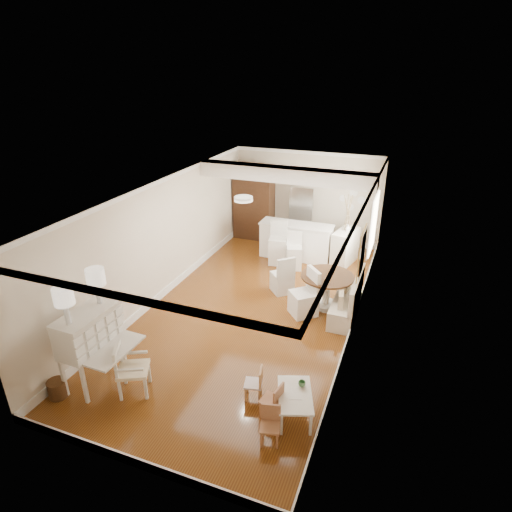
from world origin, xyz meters
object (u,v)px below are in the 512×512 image
Objects in this scene: sideboard at (345,247)px; fridge at (312,218)px; kids_chair_c at (270,426)px; pantry_cabinet at (254,203)px; wicker_basket at (57,389)px; kids_chair_a at (271,400)px; kids_chair_b at (253,383)px; secretary_bureau at (92,348)px; gustavian_armchair at (133,369)px; breakfast_counter at (296,241)px; dining_table at (326,291)px; bar_stool_right at (294,251)px; bar_stool_left at (278,243)px; kids_table at (295,405)px; slip_chair_far at (282,274)px; slip_chair_near at (304,293)px.

fridge is at bearing 154.22° from sideboard.
pantry_cabinet is at bearing 98.69° from kids_chair_c.
kids_chair_c is at bearing -76.84° from sideboard.
kids_chair_a reaches higher than wicker_basket.
fridge is (-0.73, 6.78, 0.60)m from kids_chair_b.
secretary_bureau is 0.83m from gustavian_armchair.
breakfast_counter is at bearing 88.77° from kids_chair_c.
dining_table is (0.49, 3.32, 0.10)m from kids_chair_b.
breakfast_counter is 2.11m from pantry_cabinet.
fridge is (-1.22, 3.46, 0.49)m from dining_table.
kids_chair_a is 5.44m from bar_stool_right.
breakfast_counter is 1.72× the size of bar_stool_left.
pantry_cabinet reaches higher than kids_table.
kids_chair_a is at bearing -66.83° from pantry_cabinet.
wicker_basket is 0.17× the size of fridge.
kids_table is at bearing 8.77° from secretary_bureau.
kids_chair_b is (2.73, 0.59, -0.40)m from secretary_bureau.
sideboard is (1.73, 0.67, -0.11)m from bar_stool_left.
kids_chair_b is 0.62× the size of slip_chair_far.
kids_chair_a is 5.74m from bar_stool_left.
sideboard is (-0.11, 6.64, 0.18)m from kids_chair_c.
gustavian_armchair is 1.55× the size of kids_chair_b.
bar_stool_left is at bearing 110.90° from kids_table.
dining_table is (-0.26, 3.47, 0.19)m from kids_table.
breakfast_counter is (-0.93, 5.73, 0.21)m from kids_chair_b.
fridge is (-1.29, 7.55, 0.60)m from kids_chair_c.
gustavian_armchair is 0.46× the size of breakfast_counter.
gustavian_armchair is (0.79, 0.02, -0.23)m from secretary_bureau.
wicker_basket is at bearing -93.24° from pantry_cabinet.
dining_table is at bearing 158.43° from kids_chair_b.
fridge is (-1.13, 7.06, 0.58)m from kids_chair_a.
secretary_bureau is at bearing -105.88° from breakfast_counter.
bar_stool_right reaches higher than sideboard.
wicker_basket is at bearing -104.49° from sideboard.
bar_stool_right is at bearing 175.53° from kids_chair_b.
breakfast_counter reaches higher than kids_table.
slip_chair_near is at bearing 83.43° from kids_chair_c.
slip_chair_near is at bearing 52.21° from secretary_bureau.
kids_chair_a is (2.34, 0.29, -0.15)m from gustavian_armchair.
pantry_cabinet is at bearing 115.91° from kids_table.
kids_table is at bearing 121.77° from kids_chair_a.
pantry_cabinet is at bearing 147.57° from breakfast_counter.
kids_chair_b is (1.93, 0.57, -0.16)m from gustavian_armchair.
wicker_basket is 0.14× the size of pantry_cabinet.
bar_stool_right is (-1.33, 5.80, 0.21)m from kids_chair_c.
gustavian_armchair is 2.73m from kids_table.
slip_chair_far is 0.96× the size of sideboard.
gustavian_armchair is 2.02m from kids_chair_b.
bar_stool_left is (-2.04, 5.35, 0.38)m from kids_table.
kids_table is 1.37× the size of kids_chair_a.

